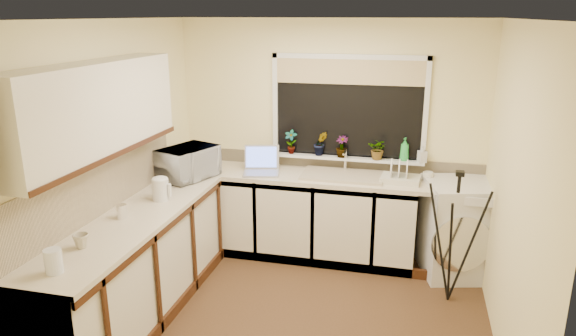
% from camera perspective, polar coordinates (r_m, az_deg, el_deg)
% --- Properties ---
extents(floor, '(3.20, 3.20, 0.00)m').
position_cam_1_polar(floor, '(4.64, 0.96, -15.88)').
color(floor, '#543521').
rests_on(floor, ground).
extents(ceiling, '(3.20, 3.20, 0.00)m').
position_cam_1_polar(ceiling, '(3.91, 1.14, 16.01)').
color(ceiling, white).
rests_on(ceiling, ground).
extents(wall_back, '(3.20, 0.00, 3.20)m').
position_cam_1_polar(wall_back, '(5.53, 4.48, 3.32)').
color(wall_back, '#FFEEAA').
rests_on(wall_back, ground).
extents(wall_front, '(3.20, 0.00, 3.20)m').
position_cam_1_polar(wall_front, '(2.78, -5.94, -10.58)').
color(wall_front, '#FFEEAA').
rests_on(wall_front, ground).
extents(wall_left, '(0.00, 3.00, 3.00)m').
position_cam_1_polar(wall_left, '(4.71, -18.29, 0.17)').
color(wall_left, '#FFEEAA').
rests_on(wall_left, ground).
extents(wall_right, '(0.00, 3.00, 3.00)m').
position_cam_1_polar(wall_right, '(4.09, 23.50, -2.85)').
color(wall_right, '#FFEEAA').
rests_on(wall_right, ground).
extents(base_cabinet_back, '(2.55, 0.60, 0.86)m').
position_cam_1_polar(base_cabinet_back, '(5.55, 0.46, -5.19)').
color(base_cabinet_back, silver).
rests_on(base_cabinet_back, floor).
extents(base_cabinet_left, '(0.54, 2.40, 0.86)m').
position_cam_1_polar(base_cabinet_left, '(4.61, -16.13, -10.64)').
color(base_cabinet_left, silver).
rests_on(base_cabinet_left, floor).
extents(worktop_back, '(3.20, 0.60, 0.04)m').
position_cam_1_polar(worktop_back, '(5.34, 3.87, -1.00)').
color(worktop_back, beige).
rests_on(worktop_back, base_cabinet_back).
extents(worktop_left, '(0.60, 2.40, 0.04)m').
position_cam_1_polar(worktop_left, '(4.43, -16.59, -5.44)').
color(worktop_left, beige).
rests_on(worktop_left, base_cabinet_left).
extents(upper_cabinet, '(0.28, 1.90, 0.70)m').
position_cam_1_polar(upper_cabinet, '(4.14, -20.36, 5.96)').
color(upper_cabinet, silver).
rests_on(upper_cabinet, wall_left).
extents(splashback_left, '(0.02, 2.40, 0.45)m').
position_cam_1_polar(splashback_left, '(4.50, -20.03, -2.11)').
color(splashback_left, beige).
rests_on(splashback_left, wall_left).
extents(splashback_back, '(3.20, 0.02, 0.14)m').
position_cam_1_polar(splashback_back, '(5.59, 4.40, 0.75)').
color(splashback_back, beige).
rests_on(splashback_back, wall_back).
extents(window_glass, '(1.50, 0.02, 1.00)m').
position_cam_1_polar(window_glass, '(5.43, 6.63, 6.50)').
color(window_glass, black).
rests_on(window_glass, wall_back).
extents(window_blind, '(1.50, 0.02, 0.25)m').
position_cam_1_polar(window_blind, '(5.35, 6.73, 10.41)').
color(window_blind, tan).
rests_on(window_blind, wall_back).
extents(windowsill, '(1.60, 0.14, 0.03)m').
position_cam_1_polar(windowsill, '(5.48, 6.38, 1.10)').
color(windowsill, white).
rests_on(windowsill, wall_back).
extents(sink, '(0.82, 0.46, 0.03)m').
position_cam_1_polar(sink, '(5.30, 6.01, -0.81)').
color(sink, tan).
rests_on(sink, worktop_back).
extents(faucet, '(0.03, 0.03, 0.24)m').
position_cam_1_polar(faucet, '(5.44, 6.30, 0.81)').
color(faucet, silver).
rests_on(faucet, worktop_back).
extents(washing_machine, '(0.80, 0.79, 0.94)m').
position_cam_1_polar(washing_machine, '(5.39, 18.24, -6.29)').
color(washing_machine, silver).
rests_on(washing_machine, floor).
extents(laptop, '(0.43, 0.41, 0.27)m').
position_cam_1_polar(laptop, '(5.41, -2.93, 0.26)').
color(laptop, '#95949B').
rests_on(laptop, worktop_back).
extents(kettle, '(0.15, 0.15, 0.19)m').
position_cam_1_polar(kettle, '(4.73, -13.80, -2.31)').
color(kettle, silver).
rests_on(kettle, worktop_left).
extents(dish_rack, '(0.40, 0.31, 0.06)m').
position_cam_1_polar(dish_rack, '(5.22, 12.22, -1.20)').
color(dish_rack, beige).
rests_on(dish_rack, worktop_back).
extents(tripod, '(0.76, 0.76, 1.22)m').
position_cam_1_polar(tripod, '(4.80, 17.70, -7.30)').
color(tripod, black).
rests_on(tripod, floor).
extents(glass_jug, '(0.11, 0.11, 0.16)m').
position_cam_1_polar(glass_jug, '(3.67, -24.31, -9.29)').
color(glass_jug, white).
rests_on(glass_jug, worktop_left).
extents(steel_jar, '(0.08, 0.08, 0.12)m').
position_cam_1_polar(steel_jar, '(4.41, -17.76, -4.55)').
color(steel_jar, white).
rests_on(steel_jar, worktop_left).
extents(microwave, '(0.56, 0.67, 0.31)m').
position_cam_1_polar(microwave, '(5.29, -10.88, 0.56)').
color(microwave, silver).
rests_on(microwave, worktop_left).
extents(plant_a, '(0.14, 0.10, 0.26)m').
position_cam_1_polar(plant_a, '(5.54, 0.32, 2.88)').
color(plant_a, '#999999').
rests_on(plant_a, windowsill).
extents(plant_b, '(0.17, 0.15, 0.26)m').
position_cam_1_polar(plant_b, '(5.48, 3.58, 2.71)').
color(plant_b, '#999999').
rests_on(plant_b, windowsill).
extents(plant_c, '(0.13, 0.13, 0.22)m').
position_cam_1_polar(plant_c, '(5.43, 5.92, 2.34)').
color(plant_c, '#999999').
rests_on(plant_c, windowsill).
extents(plant_d, '(0.23, 0.22, 0.22)m').
position_cam_1_polar(plant_d, '(5.39, 9.86, 2.05)').
color(plant_d, '#999999').
rests_on(plant_d, windowsill).
extents(soap_bottle_green, '(0.11, 0.11, 0.24)m').
position_cam_1_polar(soap_bottle_green, '(5.41, 12.66, 2.02)').
color(soap_bottle_green, green).
rests_on(soap_bottle_green, windowsill).
extents(soap_bottle_clear, '(0.10, 0.10, 0.17)m').
position_cam_1_polar(soap_bottle_clear, '(5.39, 14.50, 1.50)').
color(soap_bottle_clear, '#999999').
rests_on(soap_bottle_clear, windowsill).
extents(cup_back, '(0.11, 0.11, 0.09)m').
position_cam_1_polar(cup_back, '(5.33, 15.08, -0.87)').
color(cup_back, silver).
rests_on(cup_back, worktop_back).
extents(cup_left, '(0.11, 0.11, 0.10)m').
position_cam_1_polar(cup_left, '(3.97, -21.72, -7.44)').
color(cup_left, '#BFB59D').
rests_on(cup_left, worktop_left).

